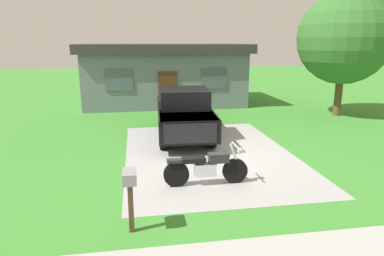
{
  "coord_description": "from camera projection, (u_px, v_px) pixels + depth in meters",
  "views": [
    {
      "loc": [
        -2.32,
        -10.65,
        3.62
      ],
      "look_at": [
        -0.56,
        0.02,
        0.9
      ],
      "focal_mm": 32.1,
      "sensor_mm": 36.0,
      "label": 1
    }
  ],
  "objects": [
    {
      "name": "ground_plane",
      "position": [
        209.0,
        154.0,
        11.44
      ],
      "size": [
        80.0,
        80.0,
        0.0
      ],
      "primitive_type": "plane",
      "color": "#3D8930"
    },
    {
      "name": "pickup_truck",
      "position": [
        183.0,
        111.0,
        13.58
      ],
      "size": [
        2.33,
        5.73,
        1.9
      ],
      "color": "black",
      "rests_on": "ground"
    },
    {
      "name": "neighbor_house",
      "position": [
        164.0,
        73.0,
        20.52
      ],
      "size": [
        9.6,
        5.6,
        3.5
      ],
      "color": "slate",
      "rests_on": "ground"
    },
    {
      "name": "mailbox",
      "position": [
        130.0,
        185.0,
        6.51
      ],
      "size": [
        0.26,
        0.48,
        1.26
      ],
      "color": "#4C3823",
      "rests_on": "ground"
    },
    {
      "name": "driveway_pad",
      "position": [
        209.0,
        154.0,
        11.43
      ],
      "size": [
        5.45,
        7.88,
        0.01
      ],
      "primitive_type": "cube",
      "color": "#A1A1A1",
      "rests_on": "ground"
    },
    {
      "name": "shade_tree",
      "position": [
        344.0,
        38.0,
        16.52
      ],
      "size": [
        4.46,
        4.46,
        6.05
      ],
      "color": "brown",
      "rests_on": "ground"
    },
    {
      "name": "motorcycle",
      "position": [
        207.0,
        167.0,
        8.85
      ],
      "size": [
        2.21,
        0.7,
        1.09
      ],
      "color": "black",
      "rests_on": "ground"
    }
  ]
}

